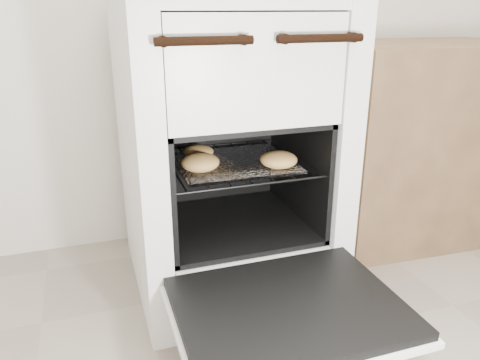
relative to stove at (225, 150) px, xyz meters
name	(u,v)px	position (x,y,z in m)	size (l,w,h in m)	color
stove	(225,150)	(0.00, 0.00, 0.00)	(0.66, 0.74, 1.02)	silver
oven_door	(289,310)	(0.00, -0.56, -0.28)	(0.60, 0.46, 0.04)	black
oven_rack	(232,163)	(0.00, -0.07, -0.02)	(0.48, 0.46, 0.01)	black
foil_sheet	(234,163)	(0.00, -0.10, -0.02)	(0.38, 0.33, 0.01)	white
baked_rolls	(228,159)	(-0.03, -0.14, 0.01)	(0.39, 0.31, 0.05)	#E0A259
counter	(416,141)	(0.91, 0.13, -0.08)	(0.83, 0.55, 0.83)	brown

